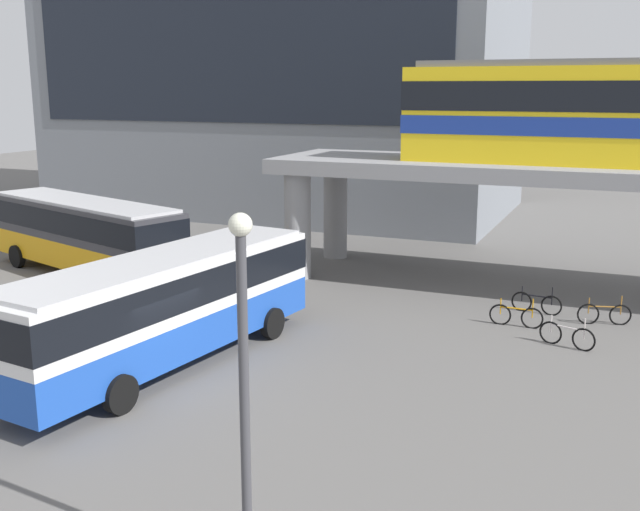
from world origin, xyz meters
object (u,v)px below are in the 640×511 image
object	(u,v)px
bus_main	(165,299)
bicycle_silver	(567,336)
bicycle_orange	(516,316)
bus_secondary	(83,229)
bicycle_brown	(604,314)
bicycle_black	(536,303)
station_building	(287,38)

from	to	relation	value
bus_main	bicycle_silver	bearing A→B (deg)	30.28
bus_main	bicycle_silver	size ratio (longest dim) A/B	6.53
bicycle_orange	bus_secondary	bearing A→B (deg)	179.55
bus_main	bicycle_brown	size ratio (longest dim) A/B	6.51
bus_main	bicycle_black	size ratio (longest dim) A/B	6.32
station_building	bicycle_orange	distance (m)	29.48
bicycle_black	bicycle_brown	size ratio (longest dim) A/B	1.03
station_building	bicycle_silver	world-z (taller)	station_building
bus_main	bicycle_black	world-z (taller)	bus_main
bicycle_black	bus_secondary	bearing A→B (deg)	-174.75
station_building	bicycle_brown	size ratio (longest dim) A/B	16.41
bus_main	bus_secondary	bearing A→B (deg)	140.52
bicycle_black	bicycle_silver	xyz separation A→B (m)	(1.33, -3.32, 0.00)
station_building	bus_secondary	world-z (taller)	station_building
bicycle_orange	bus_main	bearing A→B (deg)	-138.92
station_building	bicycle_black	bearing A→B (deg)	-45.38
bus_main	bicycle_silver	world-z (taller)	bus_main
bus_main	bicycle_orange	size ratio (longest dim) A/B	6.30
bus_main	bicycle_orange	xyz separation A→B (m)	(8.69, 7.58, -1.63)
bus_main	bus_secondary	xyz separation A→B (m)	(-9.37, 7.72, 0.00)
bicycle_silver	station_building	bearing A→B (deg)	131.95
bus_main	bicycle_brown	bearing A→B (deg)	38.13
bicycle_orange	bicycle_black	distance (m)	1.89
bicycle_black	bicycle_brown	xyz separation A→B (m)	(2.28, -0.47, 0.00)
bicycle_silver	bus_secondary	bearing A→B (deg)	175.34
station_building	bicycle_silver	bearing A→B (deg)	-48.05
bus_main	bicycle_orange	world-z (taller)	bus_main
station_building	bicycle_brown	xyz separation A→B (m)	(20.87, -19.30, -10.59)
bicycle_orange	bicycle_silver	world-z (taller)	same
station_building	bus_secondary	xyz separation A→B (m)	(0.08, -20.53, -8.96)
bus_secondary	bicycle_silver	xyz separation A→B (m)	(19.83, -1.62, -1.63)
bus_main	bus_secondary	world-z (taller)	same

